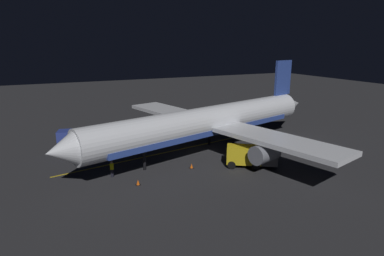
% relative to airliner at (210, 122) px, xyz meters
% --- Properties ---
extents(ground_plane, '(180.00, 180.00, 0.20)m').
position_rel_airliner_xyz_m(ground_plane, '(-0.16, 0.61, -4.03)').
color(ground_plane, '#27272A').
extents(apron_guide_stripe, '(5.47, 29.47, 0.01)m').
position_rel_airliner_xyz_m(apron_guide_stripe, '(2.17, 4.61, -3.92)').
color(apron_guide_stripe, gold).
rests_on(apron_guide_stripe, ground_plane).
extents(airliner, '(35.14, 39.93, 11.24)m').
position_rel_airliner_xyz_m(airliner, '(0.00, 0.00, 0.00)').
color(airliner, white).
rests_on(airliner, ground_plane).
extents(baggage_truck, '(3.58, 6.29, 2.61)m').
position_rel_airliner_xyz_m(baggage_truck, '(8.33, 15.27, -2.61)').
color(baggage_truck, navy).
rests_on(baggage_truck, ground_plane).
extents(catering_truck, '(4.81, 5.87, 2.40)m').
position_rel_airliner_xyz_m(catering_truck, '(-6.69, -1.58, -2.70)').
color(catering_truck, gold).
rests_on(catering_truck, ground_plane).
extents(ground_crew_worker, '(0.40, 0.40, 1.74)m').
position_rel_airliner_xyz_m(ground_crew_worker, '(-3.07, 13.30, -3.04)').
color(ground_crew_worker, black).
rests_on(ground_crew_worker, ground_plane).
extents(traffic_cone_near_left, '(0.50, 0.50, 0.55)m').
position_rel_airliner_xyz_m(traffic_cone_near_left, '(-6.20, 11.39, -3.68)').
color(traffic_cone_near_left, '#EA590F').
rests_on(traffic_cone_near_left, ground_plane).
extents(traffic_cone_near_right, '(0.50, 0.50, 0.55)m').
position_rel_airliner_xyz_m(traffic_cone_near_right, '(-4.38, 4.63, -3.68)').
color(traffic_cone_near_right, '#EA590F').
rests_on(traffic_cone_near_right, ground_plane).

